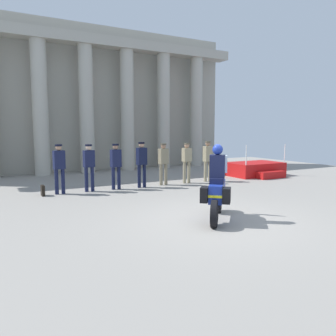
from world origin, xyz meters
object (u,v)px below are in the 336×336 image
object	(u,v)px
reviewing_stand	(256,169)
officer_in_row_2	(116,163)
briefcase_on_ground	(43,191)
officer_in_row_0	(59,165)
motorcycle_with_rider	(217,189)
officer_in_row_1	(89,164)
officer_in_row_4	(163,161)
officer_in_row_6	(208,158)
officer_in_row_3	(142,161)
officer_in_row_5	(187,159)

from	to	relation	value
reviewing_stand	officer_in_row_2	world-z (taller)	officer_in_row_2
briefcase_on_ground	officer_in_row_0	bearing A→B (deg)	3.34
motorcycle_with_rider	officer_in_row_1	bearing A→B (deg)	59.77
officer_in_row_4	briefcase_on_ground	distance (m)	4.73
motorcycle_with_rider	briefcase_on_ground	xyz separation A→B (m)	(-3.32, 5.33, -0.61)
officer_in_row_6	officer_in_row_0	bearing A→B (deg)	-8.54
officer_in_row_4	officer_in_row_3	bearing A→B (deg)	-0.09
officer_in_row_0	officer_in_row_5	xyz separation A→B (m)	(5.15, -0.09, -0.03)
motorcycle_with_rider	briefcase_on_ground	world-z (taller)	motorcycle_with_rider
officer_in_row_3	officer_in_row_6	bearing A→B (deg)	173.24
officer_in_row_6	motorcycle_with_rider	xyz separation A→B (m)	(-3.44, -5.23, -0.23)
officer_in_row_2	officer_in_row_5	xyz separation A→B (m)	(3.11, -0.03, -0.01)
officer_in_row_4	officer_in_row_5	distance (m)	1.07
reviewing_stand	officer_in_row_1	world-z (taller)	officer_in_row_1
officer_in_row_5	motorcycle_with_rider	world-z (taller)	motorcycle_with_rider
officer_in_row_0	officer_in_row_4	xyz separation A→B (m)	(4.08, -0.03, -0.03)
officer_in_row_4	reviewing_stand	bearing A→B (deg)	175.19
officer_in_row_6	reviewing_stand	bearing A→B (deg)	178.72
officer_in_row_0	motorcycle_with_rider	bearing A→B (deg)	109.79
officer_in_row_1	officer_in_row_6	world-z (taller)	officer_in_row_6
officer_in_row_1	officer_in_row_5	distance (m)	4.11
reviewing_stand	officer_in_row_1	size ratio (longest dim) A/B	1.52
officer_in_row_4	motorcycle_with_rider	distance (m)	5.50
officer_in_row_5	briefcase_on_ground	xyz separation A→B (m)	(-5.73, 0.06, -0.82)
officer_in_row_5	officer_in_row_2	bearing A→B (deg)	-7.83
reviewing_stand	officer_in_row_5	distance (m)	4.21
officer_in_row_1	officer_in_row_4	world-z (taller)	officer_in_row_1
reviewing_stand	officer_in_row_2	xyz separation A→B (m)	(-7.25, -0.26, 0.70)
officer_in_row_6	motorcycle_with_rider	world-z (taller)	motorcycle_with_rider
reviewing_stand	officer_in_row_3	world-z (taller)	officer_in_row_3
reviewing_stand	officer_in_row_6	bearing A→B (deg)	-173.95
officer_in_row_3	officer_in_row_5	distance (m)	2.10
officer_in_row_2	motorcycle_with_rider	xyz separation A→B (m)	(0.70, -5.30, -0.22)
officer_in_row_3	officer_in_row_2	bearing A→B (deg)	-12.75
officer_in_row_4	officer_in_row_5	size ratio (longest dim) A/B	1.00
officer_in_row_2	reviewing_stand	bearing A→B (deg)	174.75
officer_in_row_4	officer_in_row_6	size ratio (longest dim) A/B	0.97
officer_in_row_2	officer_in_row_6	distance (m)	4.15
officer_in_row_0	officer_in_row_3	bearing A→B (deg)	169.63
officer_in_row_1	officer_in_row_4	size ratio (longest dim) A/B	1.02
reviewing_stand	officer_in_row_1	distance (m)	8.28
officer_in_row_3	officer_in_row_5	world-z (taller)	officer_in_row_3
officer_in_row_5	officer_in_row_6	world-z (taller)	officer_in_row_6
officer_in_row_2	officer_in_row_4	size ratio (longest dim) A/B	1.01
officer_in_row_3	officer_in_row_4	bearing A→B (deg)	179.91
officer_in_row_2	officer_in_row_4	bearing A→B (deg)	173.62
officer_in_row_1	briefcase_on_ground	world-z (taller)	officer_in_row_1
officer_in_row_0	officer_in_row_2	bearing A→B (deg)	170.82
officer_in_row_0	officer_in_row_4	distance (m)	4.08
reviewing_stand	officer_in_row_0	xyz separation A→B (m)	(-9.29, -0.20, 0.72)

